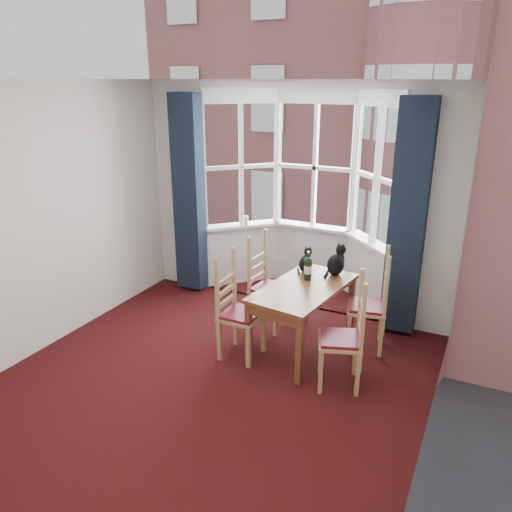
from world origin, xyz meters
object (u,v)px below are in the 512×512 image
Objects in this scene: chair_left_far at (264,288)px; candle_tall at (246,221)px; cat_left at (306,262)px; chair_right_near at (350,341)px; chair_right_far at (375,308)px; chair_left_near at (234,314)px; cat_right at (336,263)px; wine_bottle at (308,268)px; dining_table at (304,295)px.

candle_tall is (-0.78, 1.07, 0.46)m from chair_left_far.
cat_left is 2.18× the size of candle_tall.
chair_right_far is at bearing 86.66° from chair_right_near.
chair_right_near is at bearing -1.14° from chair_left_near.
cat_right is (-0.49, 0.10, 0.41)m from chair_right_far.
wine_bottle is 1.85m from candle_tall.
chair_left_far is 1.49m from chair_right_near.
cat_left is (-0.82, 0.04, 0.38)m from chair_right_far.
chair_left_far is 1.31m from chair_right_far.
wine_bottle reaches higher than dining_table.
chair_right_far is (1.31, 0.03, 0.00)m from chair_left_far.
chair_left_far is 7.01× the size of candle_tall.
cat_right is (0.20, 0.48, 0.24)m from dining_table.
dining_table is 1.49× the size of chair_left_far.
dining_table is at bearing -112.12° from cat_right.
cat_right is at bearing 115.79° from chair_right_near.
chair_left_near is at bearing -146.40° from dining_table.
chair_left_near is 2.05m from candle_tall.
wine_bottle is at bearing 99.13° from dining_table.
dining_table is 3.84× the size of cat_right.
chair_left_near is 2.57× the size of cat_right.
chair_right_far is (1.31, 0.79, 0.00)m from chair_left_near.
chair_left_near is 1.53m from chair_right_far.
chair_right_far is 7.01× the size of candle_tall.
cat_right reaches higher than chair_right_far.
dining_table is 0.49m from cat_left.
dining_table is at bearing -29.02° from chair_left_far.
chair_left_far is 1.41m from candle_tall.
cat_left is (0.49, 0.07, 0.38)m from chair_left_far.
chair_right_near is at bearing -43.06° from wine_bottle.
candle_tall reaches higher than chair_left_far.
chair_left_far is 1.00× the size of chair_right_near.
cat_left is at bearing 59.79° from chair_left_near.
cat_right is at bearing 52.34° from wine_bottle.
chair_left_far and chair_right_near have the same top height.
chair_right_far is at bearing 28.74° from dining_table.
cat_right is at bearing 167.97° from chair_right_far.
candle_tall is (-1.61, 0.94, 0.05)m from cat_right.
cat_left is at bearing 132.25° from chair_right_near.
wine_bottle is at bearing 45.51° from chair_left_near.
wine_bottle is (-0.67, 0.63, 0.42)m from chair_right_near.
chair_left_far is at bearing -171.78° from cat_left.
chair_left_far is at bearing -178.72° from chair_right_far.
chair_right_near reaches higher than dining_table.
dining_table is at bearing -80.87° from wine_bottle.
chair_left_far is at bearing -170.73° from cat_right.
dining_table is 1.49× the size of chair_right_near.
candle_tall is at bearing 153.59° from chair_right_far.
cat_right is (0.33, 0.06, 0.03)m from cat_left.
chair_left_far is 0.74m from wine_bottle.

